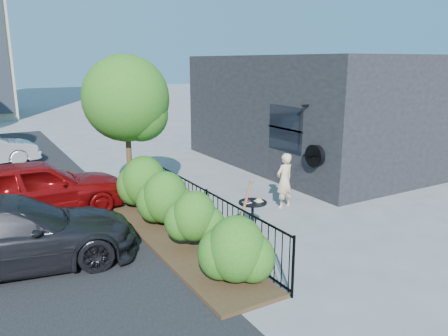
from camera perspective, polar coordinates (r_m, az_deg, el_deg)
ground at (r=10.63m, az=4.98°, el=-7.31°), size 120.00×120.00×0.00m
shop_building at (r=16.97m, az=11.67°, el=7.40°), size 6.22×9.00×4.00m
fence at (r=9.69m, az=-2.27°, el=-5.85°), size 0.05×6.05×1.10m
planting_bed at (r=9.60m, az=-5.98°, el=-9.46°), size 1.30×6.00×0.08m
shrubs at (r=9.48m, az=-5.78°, el=-5.47°), size 1.10×5.60×1.24m
patio_tree at (r=11.43m, az=-12.27°, el=8.21°), size 2.20×2.20×3.94m
cafe_table at (r=9.76m, az=3.76°, el=-5.80°), size 0.63×0.63×0.85m
woman at (r=11.64m, az=7.90°, el=-1.65°), size 0.59×0.43×1.48m
shovel at (r=8.94m, az=2.19°, el=-6.86°), size 0.52×0.20×1.51m
car_red at (r=11.87m, az=-23.38°, el=-2.42°), size 4.35×1.85×1.47m
car_darkgrey at (r=9.18m, az=-26.24°, el=-7.71°), size 4.90×2.56×1.36m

